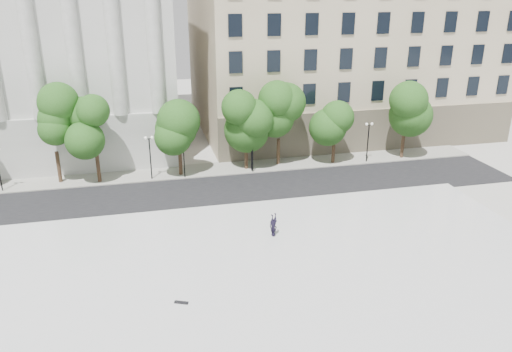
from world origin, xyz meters
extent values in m
plane|color=beige|center=(0.00, 0.00, 0.00)|extent=(160.00, 160.00, 0.00)
cube|color=silver|center=(0.00, 3.00, 0.23)|extent=(44.00, 22.00, 0.45)
cube|color=black|center=(0.00, 18.00, 0.01)|extent=(60.00, 8.00, 0.02)
cube|color=#9A988E|center=(0.00, 24.00, 0.06)|extent=(60.00, 4.00, 0.12)
cube|color=silver|center=(-17.00, 39.00, 12.50)|extent=(30.00, 26.00, 25.00)
cube|color=beige|center=(20.00, 39.00, 10.50)|extent=(36.00, 26.00, 21.00)
cylinder|color=black|center=(-2.02, 22.30, 1.75)|extent=(0.10, 0.10, 3.50)
imported|color=black|center=(-2.02, 22.30, 3.86)|extent=(0.43, 1.80, 0.72)
cylinder|color=black|center=(4.93, 22.30, 1.75)|extent=(0.10, 0.10, 3.50)
imported|color=black|center=(4.93, 22.30, 3.85)|extent=(0.39, 1.75, 0.70)
imported|color=black|center=(3.12, 7.47, 0.69)|extent=(1.32, 1.91, 0.49)
cube|color=black|center=(-4.35, 0.52, 0.49)|extent=(0.85, 0.52, 0.09)
cylinder|color=#382619|center=(-13.91, 23.76, 1.59)|extent=(0.36, 0.36, 3.18)
sphere|color=#224915|center=(-13.91, 23.76, 5.90)|extent=(3.43, 3.43, 3.43)
cylinder|color=#382619|center=(-10.22, 22.99, 1.51)|extent=(0.36, 0.36, 3.02)
sphere|color=#224915|center=(-10.22, 22.99, 5.61)|extent=(3.41, 3.41, 3.41)
cylinder|color=#382619|center=(-2.33, 23.18, 1.57)|extent=(0.36, 0.36, 3.14)
sphere|color=#224915|center=(-2.33, 23.18, 5.82)|extent=(4.30, 4.30, 4.30)
cylinder|color=#382619|center=(4.49, 23.41, 1.32)|extent=(0.36, 0.36, 2.65)
sphere|color=#224915|center=(4.49, 23.41, 4.92)|extent=(4.20, 4.20, 4.20)
cylinder|color=#382619|center=(8.11, 24.03, 1.44)|extent=(0.36, 0.36, 2.87)
sphere|color=#224915|center=(8.11, 24.03, 5.34)|extent=(3.56, 3.56, 3.56)
cylinder|color=#382619|center=(14.00, 23.13, 1.23)|extent=(0.36, 0.36, 2.46)
sphere|color=#224915|center=(14.00, 23.13, 4.57)|extent=(3.46, 3.46, 3.46)
cylinder|color=#382619|center=(22.08, 23.02, 1.35)|extent=(0.36, 0.36, 2.70)
sphere|color=#224915|center=(22.08, 23.02, 5.02)|extent=(4.22, 4.22, 4.22)
cylinder|color=black|center=(-5.23, 22.60, 2.11)|extent=(0.12, 0.12, 4.22)
cube|color=black|center=(-5.23, 22.60, 4.22)|extent=(0.60, 0.06, 0.06)
sphere|color=white|center=(-5.53, 22.60, 4.32)|extent=(0.28, 0.28, 0.28)
sphere|color=white|center=(-4.93, 22.60, 4.32)|extent=(0.28, 0.28, 0.28)
cylinder|color=black|center=(4.88, 22.60, 1.89)|extent=(0.12, 0.12, 3.77)
cube|color=black|center=(4.88, 22.60, 3.77)|extent=(0.60, 0.06, 0.06)
sphere|color=white|center=(4.58, 22.60, 3.87)|extent=(0.28, 0.28, 0.28)
sphere|color=white|center=(5.18, 22.60, 3.87)|extent=(0.28, 0.28, 0.28)
cylinder|color=black|center=(17.67, 22.60, 2.10)|extent=(0.12, 0.12, 4.19)
cube|color=black|center=(17.67, 22.60, 4.19)|extent=(0.60, 0.06, 0.06)
sphere|color=white|center=(17.37, 22.60, 4.29)|extent=(0.28, 0.28, 0.28)
sphere|color=white|center=(17.97, 22.60, 4.29)|extent=(0.28, 0.28, 0.28)
camera|label=1|loc=(-5.73, -24.56, 17.78)|focal=35.00mm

